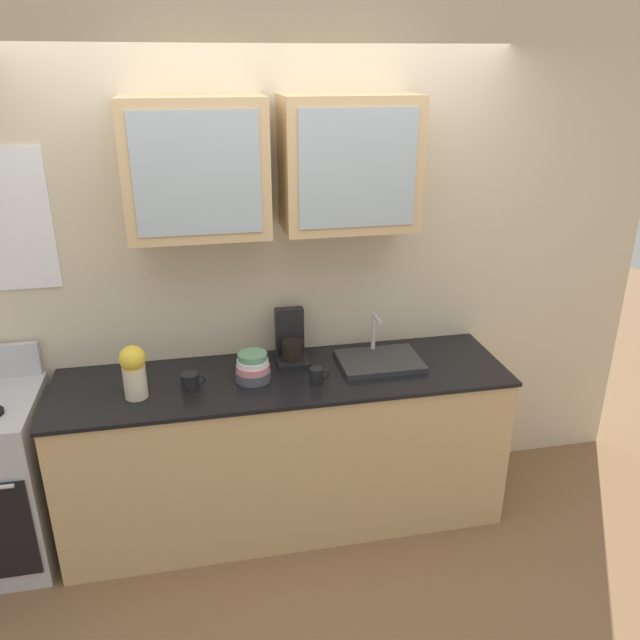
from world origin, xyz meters
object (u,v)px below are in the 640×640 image
sink_faucet (379,360)px  bowl_stack (253,368)px  cup_near_bowls (190,381)px  cup_near_sink (317,376)px  coffee_maker (291,342)px  vase (134,370)px

sink_faucet → bowl_stack: (-0.69, -0.05, 0.05)m
bowl_stack → cup_near_bowls: bowl_stack is taller
bowl_stack → cup_near_sink: bearing=-18.4°
coffee_maker → sink_faucet: bearing=-16.1°
cup_near_bowls → vase: bearing=-172.7°
cup_near_sink → coffee_maker: (-0.09, 0.29, 0.07)m
vase → cup_near_sink: (0.89, -0.04, -0.10)m
coffee_maker → cup_near_sink: bearing=-73.3°
cup_near_bowls → cup_near_sink: bearing=-6.6°
bowl_stack → coffee_maker: coffee_maker is taller
cup_near_bowls → coffee_maker: (0.54, 0.22, 0.07)m
bowl_stack → cup_near_sink: 0.33m
cup_near_bowls → sink_faucet: bearing=4.7°
cup_near_sink → sink_faucet: bearing=22.5°
cup_near_bowls → coffee_maker: size_ratio=0.42×
vase → cup_near_bowls: size_ratio=2.21×
bowl_stack → coffee_maker: size_ratio=0.63×
cup_near_sink → bowl_stack: bearing=161.6°
sink_faucet → vase: (-1.27, -0.12, 0.12)m
bowl_stack → coffee_maker: bearing=39.4°
vase → bowl_stack: bearing=6.4°
bowl_stack → coffee_maker: (0.23, 0.19, 0.04)m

